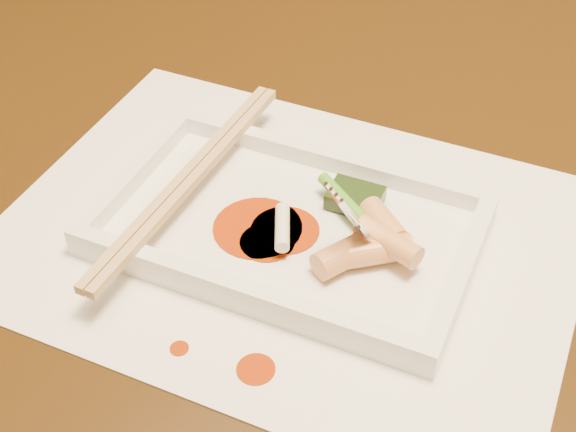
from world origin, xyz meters
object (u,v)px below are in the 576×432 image
at_px(table, 443,259).
at_px(plate_base, 288,231).
at_px(chopstick_a, 184,177).
at_px(placemat, 288,235).
at_px(fork, 401,154).

distance_m(table, plate_base, 0.19).
height_order(plate_base, chopstick_a, chopstick_a).
relative_size(plate_base, chopstick_a, 1.06).
height_order(placemat, plate_base, plate_base).
bearing_deg(table, placemat, -126.54).
xyz_separation_m(placemat, chopstick_a, (-0.08, 0.00, 0.03)).
bearing_deg(plate_base, fork, 14.42).
distance_m(placemat, fork, 0.11).
relative_size(placemat, fork, 2.86).
height_order(table, chopstick_a, chopstick_a).
bearing_deg(plate_base, chopstick_a, 180.00).
height_order(table, placemat, placemat).
xyz_separation_m(placemat, fork, (0.07, 0.02, 0.08)).
bearing_deg(chopstick_a, plate_base, 0.00).
height_order(table, plate_base, plate_base).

